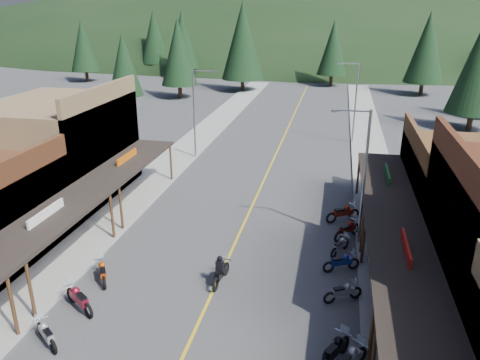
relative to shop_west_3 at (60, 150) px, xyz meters
The scene contains 31 objects.
ground 18.17m from the shop_west_3, 39.34° to the right, with size 220.00×220.00×0.00m, color #38383A.
centerline 16.67m from the shop_west_3, 32.26° to the left, with size 0.15×90.00×0.01m, color gold.
sidewalk_west 10.65m from the shop_west_3, 59.70° to the left, with size 3.40×94.00×0.15m, color gray.
sidewalk_east 24.35m from the shop_west_3, 21.15° to the left, with size 3.40×94.00×0.15m, color gray.
shop_west_3 is the anchor object (origin of this frame).
shop_east_3 27.56m from the shop_west_3, ahead, with size 10.90×10.20×6.20m.
streetlight_1 12.73m from the shop_west_3, 57.44° to the left, with size 2.16×0.18×8.00m.
streetlight_2 21.02m from the shop_west_3, ahead, with size 2.16×0.18×8.00m.
streetlight_3 27.94m from the shop_west_3, 42.04° to the left, with size 2.16×0.18×8.00m.
ridge_hill 124.52m from the shop_west_3, 83.64° to the left, with size 310.00×140.00×60.00m, color black.
pine_0 57.15m from the shop_west_3, 117.34° to the left, with size 5.04×5.04×11.00m.
pine_1 59.70m from the shop_west_3, 99.87° to the left, with size 5.88×5.88×12.50m.
pine_2 47.07m from the shop_west_3, 85.37° to the left, with size 6.72×6.72×14.00m.
pine_3 57.59m from the shop_west_3, 71.99° to the left, with size 5.04×5.04×11.00m.
pine_4 58.27m from the shop_west_3, 56.87° to the left, with size 5.88×5.88×12.50m.
pine_7 67.32m from the shop_west_3, 105.72° to the left, with size 5.88×5.88×12.50m.
pine_8 29.95m from the shop_west_3, 105.97° to the left, with size 4.48×4.48×10.00m.
pine_10 39.07m from the shop_west_3, 96.22° to the left, with size 5.38×5.38×11.60m.
pine_11 43.22m from the shop_west_3, 38.32° to the left, with size 5.82×5.82×12.40m.
bike_west_6 17.19m from the shop_west_3, 61.48° to the right, with size 0.66×1.98×1.13m, color #9FA0A4, non-canonical shape.
bike_west_7 15.19m from the shop_west_3, 56.70° to the right, with size 0.77×2.31×1.32m, color maroon, non-canonical shape.
bike_west_8 13.23m from the shop_west_3, 51.07° to the right, with size 0.69×2.06×1.18m, color #C4470E, non-canonical shape.
bike_east_6 24.76m from the shop_west_3, 34.84° to the right, with size 0.77×2.31×1.32m, color #9C9BA0, non-canonical shape.
bike_east_7 24.07m from the shop_west_3, 34.61° to the right, with size 0.76×2.28×1.30m, color black, non-canonical shape.
bike_east_8 22.26m from the shop_west_3, 24.94° to the right, with size 0.65×1.95×1.11m, color gray, non-canonical shape.
bike_east_9 21.17m from the shop_west_3, 18.23° to the right, with size 0.67×2.00×1.14m, color navy, non-canonical shape.
bike_east_10 20.59m from the shop_west_3, 13.30° to the right, with size 0.63×1.90×1.09m, color gray, non-canonical shape.
bike_east_11 20.63m from the shop_west_3, ahead, with size 0.76×2.27×1.30m, color #62120D, non-canonical shape.
bike_east_12 20.17m from the shop_west_3, ahead, with size 0.78×2.34×1.34m, color maroon, non-canonical shape.
rider_on_bike 16.85m from the shop_west_3, 32.65° to the right, with size 0.96×2.23×1.65m.
pedestrian_east_b 22.28m from the shop_west_3, ahead, with size 0.93×0.54×1.92m, color brown.
Camera 1 is at (5.30, -17.36, 13.16)m, focal length 35.00 mm.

